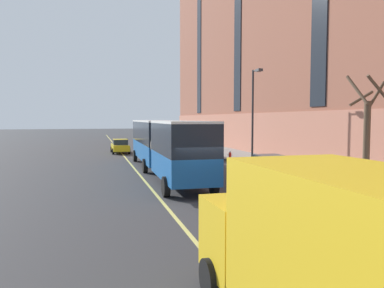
% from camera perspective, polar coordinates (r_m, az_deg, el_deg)
% --- Properties ---
extents(ground_plane, '(260.00, 260.00, 0.00)m').
position_cam_1_polar(ground_plane, '(18.04, 0.85, -8.27)').
color(ground_plane, '#38383A').
extents(sidewalk, '(5.03, 160.00, 0.15)m').
position_cam_1_polar(sidewalk, '(24.76, 20.29, -5.02)').
color(sidewalk, gray).
rests_on(sidewalk, ground).
extents(city_bus, '(2.96, 18.91, 3.67)m').
position_cam_1_polar(city_bus, '(26.14, -4.44, 0.19)').
color(city_bus, '#19569E').
rests_on(city_bus, ground).
extents(parked_car_darkgray_1, '(2.09, 4.70, 1.56)m').
position_cam_1_polar(parked_car_darkgray_1, '(23.74, 11.75, -3.50)').
color(parked_car_darkgray_1, '#4C4C51').
rests_on(parked_car_darkgray_1, ground).
extents(parked_car_red_3, '(2.06, 4.46, 1.56)m').
position_cam_1_polar(parked_car_red_3, '(48.31, -2.38, 0.28)').
color(parked_car_red_3, '#B21E19').
rests_on(parked_car_red_3, ground).
extents(parked_car_black_4, '(1.96, 4.71, 1.56)m').
position_cam_1_polar(parked_car_black_4, '(35.48, 2.07, -1.01)').
color(parked_car_black_4, black).
rests_on(parked_car_black_4, ground).
extents(box_truck, '(2.46, 7.24, 3.10)m').
position_cam_1_polar(box_truck, '(5.92, 23.03, -16.53)').
color(box_truck, gold).
rests_on(box_truck, ground).
extents(taxi_cab, '(1.97, 4.54, 1.56)m').
position_cam_1_polar(taxi_cab, '(42.10, -10.90, -0.31)').
color(taxi_cab, yellow).
rests_on(taxi_cab, ground).
extents(street_tree_mid_block, '(1.72, 1.67, 5.92)m').
position_cam_1_polar(street_tree_mid_block, '(21.46, 25.11, 1.59)').
color(street_tree_mid_block, brown).
rests_on(street_tree_mid_block, sidewalk).
extents(street_lamp, '(0.36, 1.48, 7.47)m').
position_cam_1_polar(street_lamp, '(29.84, 9.41, 5.51)').
color(street_lamp, '#2D2D30').
rests_on(street_lamp, sidewalk).
extents(fire_hydrant, '(0.42, 0.24, 0.72)m').
position_cam_1_polar(fire_hydrant, '(34.51, 5.81, -1.65)').
color(fire_hydrant, red).
rests_on(fire_hydrant, sidewalk).
extents(lane_centerline, '(0.16, 140.00, 0.01)m').
position_cam_1_polar(lane_centerline, '(20.56, -6.23, -6.78)').
color(lane_centerline, '#E0D66B').
rests_on(lane_centerline, ground).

